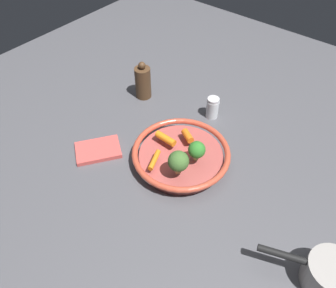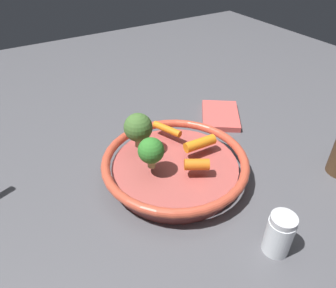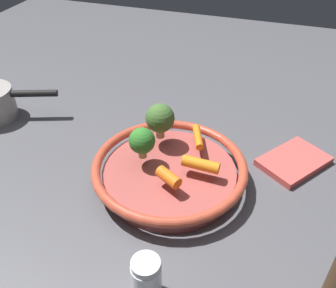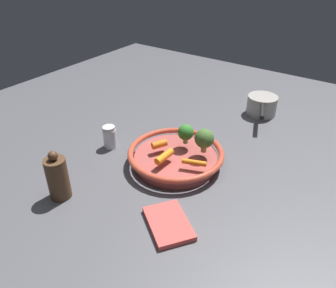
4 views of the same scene
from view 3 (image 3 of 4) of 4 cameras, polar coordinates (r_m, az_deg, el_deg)
ground_plane at (r=0.71m, az=0.22°, el=-5.85°), size 1.91×1.91×0.00m
serving_bowl at (r=0.69m, az=0.22°, el=-4.27°), size 0.29×0.29×0.05m
baby_carrot_near_rim at (r=0.63m, az=0.08°, el=-5.15°), size 0.04×0.05×0.02m
baby_carrot_center at (r=0.72m, az=4.62°, el=1.09°), size 0.07×0.04×0.02m
baby_carrot_right at (r=0.66m, az=5.10°, el=-3.08°), size 0.02×0.07×0.02m
broccoli_floret_edge at (r=0.71m, az=-1.23°, el=3.94°), size 0.06×0.06×0.07m
broccoli_floret_large at (r=0.67m, az=-3.87°, el=0.69°), size 0.05×0.05×0.06m
salt_shaker at (r=0.53m, az=-3.33°, el=-20.08°), size 0.04×0.04×0.07m
dish_towel at (r=0.78m, az=18.81°, el=-2.55°), size 0.16×0.15×0.01m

